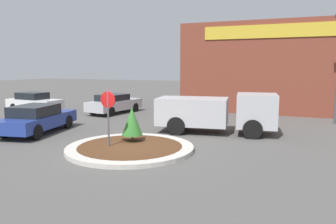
# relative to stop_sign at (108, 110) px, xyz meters

# --- Properties ---
(ground_plane) EXTENTS (120.00, 120.00, 0.00)m
(ground_plane) POSITION_rel_stop_sign_xyz_m (0.81, 0.32, -1.66)
(ground_plane) COLOR #514F4C
(traffic_island) EXTENTS (5.18, 5.18, 0.17)m
(traffic_island) POSITION_rel_stop_sign_xyz_m (0.81, 0.32, -1.57)
(traffic_island) COLOR #BCB7AD
(traffic_island) RESTS_ON ground_plane
(stop_sign) EXTENTS (0.67, 0.07, 2.41)m
(stop_sign) POSITION_rel_stop_sign_xyz_m (0.00, 0.00, 0.00)
(stop_sign) COLOR #4C4C51
(stop_sign) RESTS_ON ground_plane
(island_shrub) EXTENTS (0.89, 0.89, 1.47)m
(island_shrub) POSITION_rel_stop_sign_xyz_m (0.47, 1.11, -0.62)
(island_shrub) COLOR brown
(island_shrub) RESTS_ON traffic_island
(utility_truck) EXTENTS (6.14, 2.90, 2.04)m
(utility_truck) POSITION_rel_stop_sign_xyz_m (3.17, 4.98, -0.54)
(utility_truck) COLOR #B2B2B7
(utility_truck) RESTS_ON ground_plane
(storefront_building) EXTENTS (12.91, 6.07, 6.54)m
(storefront_building) POSITION_rel_stop_sign_xyz_m (4.87, 15.44, 1.61)
(storefront_building) COLOR brown
(storefront_building) RESTS_ON ground_plane
(parked_sedan_silver) EXTENTS (2.37, 4.60, 1.39)m
(parked_sedan_silver) POSITION_rel_stop_sign_xyz_m (-5.41, 9.08, -0.94)
(parked_sedan_silver) COLOR #B7B7BC
(parked_sedan_silver) RESTS_ON ground_plane
(parked_sedan_blue) EXTENTS (2.78, 4.99, 1.45)m
(parked_sedan_blue) POSITION_rel_stop_sign_xyz_m (-5.25, 1.50, -0.91)
(parked_sedan_blue) COLOR navy
(parked_sedan_blue) RESTS_ON ground_plane
(parked_sedan_white) EXTENTS (4.39, 1.96, 1.42)m
(parked_sedan_white) POSITION_rel_stop_sign_xyz_m (-11.62, 7.74, -0.95)
(parked_sedan_white) COLOR silver
(parked_sedan_white) RESTS_ON ground_plane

